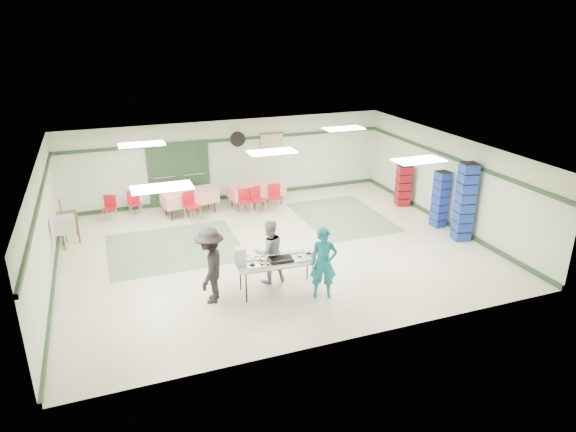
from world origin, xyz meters
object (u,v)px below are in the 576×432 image
object	(u,v)px
dining_table_b	(190,197)
chair_loose_b	(109,206)
chair_d	(190,203)
office_printer	(64,225)
volunteer_teal	(324,263)
chair_loose_a	(134,201)
volunteer_grey	(269,251)
chair_b	(245,199)
chair_c	(275,194)
crate_stack_red	(403,185)
chair_a	(257,197)
broom	(63,222)
dining_table_a	(256,189)
crate_stack_blue_a	(440,199)
volunteer_dark	(210,266)
serving_table	(278,262)
crate_stack_blue_b	(465,202)
printer_table	(67,219)

from	to	relation	value
dining_table_b	chair_loose_b	xyz separation A→B (m)	(-2.41, 0.27, -0.08)
chair_d	office_printer	bearing A→B (deg)	-179.39
volunteer_teal	chair_loose_a	distance (m)	7.57
volunteer_grey	chair_b	xyz separation A→B (m)	(0.70, 4.57, -0.28)
chair_loose_b	office_printer	world-z (taller)	office_printer
chair_c	crate_stack_red	size ratio (longest dim) A/B	0.62
chair_a	chair_loose_a	xyz separation A→B (m)	(-3.71, 1.05, -0.02)
crate_stack_red	office_printer	bearing A→B (deg)	-177.20
chair_loose_a	chair_b	bearing A→B (deg)	-27.49
chair_loose_b	broom	bearing A→B (deg)	-103.61
dining_table_a	chair_d	distance (m)	2.35
volunteer_grey	crate_stack_blue_a	size ratio (longest dim) A/B	0.90
volunteer_dark	chair_b	world-z (taller)	volunteer_dark
serving_table	crate_stack_blue_b	size ratio (longest dim) A/B	0.86
serving_table	chair_c	bearing A→B (deg)	74.70
volunteer_grey	crate_stack_blue_a	distance (m)	6.01
chair_loose_a	broom	size ratio (longest dim) A/B	0.57
chair_d	crate_stack_blue_a	distance (m)	7.50
volunteer_grey	broom	world-z (taller)	volunteer_grey
dining_table_a	chair_loose_a	bearing A→B (deg)	166.05
chair_d	crate_stack_red	distance (m)	6.92
chair_c	broom	bearing A→B (deg)	-171.54
volunteer_dark	crate_stack_blue_a	size ratio (longest dim) A/B	1.01
volunteer_grey	chair_a	bearing A→B (deg)	-108.39
chair_a	crate_stack_blue_b	bearing A→B (deg)	-58.32
dining_table_b	chair_loose_a	xyz separation A→B (m)	(-1.66, 0.48, -0.08)
crate_stack_blue_b	volunteer_grey	bearing A→B (deg)	-175.64
dining_table_b	chair_loose_a	bearing A→B (deg)	154.37
chair_b	crate_stack_blue_b	world-z (taller)	crate_stack_blue_b
chair_c	chair_loose_a	xyz separation A→B (m)	(-4.32, 1.04, -0.03)
volunteer_grey	dining_table_b	xyz separation A→B (m)	(-0.92, 5.14, -0.20)
serving_table	volunteer_grey	distance (m)	0.51
serving_table	chair_loose_b	world-z (taller)	chair_loose_b
chair_c	printer_table	xyz separation A→B (m)	(-6.21, -0.33, 0.11)
chair_loose_a	office_printer	distance (m)	3.29
chair_loose_a	serving_table	bearing A→B (deg)	-76.65
volunteer_teal	office_printer	xyz separation A→B (m)	(-5.36, 4.07, 0.13)
chair_a	chair_b	bearing A→B (deg)	162.84
crate_stack_blue_b	office_printer	world-z (taller)	crate_stack_blue_b
volunteer_teal	volunteer_grey	bearing A→B (deg)	148.05
volunteer_teal	chair_loose_a	bearing A→B (deg)	136.67
chair_b	chair_loose_a	distance (m)	3.45
crate_stack_blue_a	crate_stack_red	distance (m)	1.98
volunteer_grey	office_printer	distance (m)	5.38
volunteer_teal	office_printer	size ratio (longest dim) A/B	3.25
dining_table_a	chair_c	world-z (taller)	chair_c
chair_b	crate_stack_blue_a	size ratio (longest dim) A/B	0.47
dining_table_b	crate_stack_red	size ratio (longest dim) A/B	1.32
crate_stack_blue_a	crate_stack_blue_b	distance (m)	1.09
chair_b	chair_d	size ratio (longest dim) A/B	0.89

